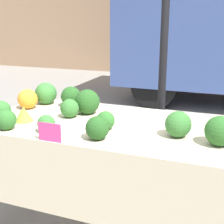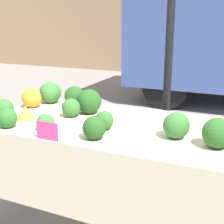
% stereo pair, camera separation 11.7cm
% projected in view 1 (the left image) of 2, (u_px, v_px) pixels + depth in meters
% --- Properties ---
extents(tent_pole, '(0.07, 0.07, 2.30)m').
position_uv_depth(tent_pole, '(163.00, 63.00, 2.79)').
color(tent_pole, black).
rests_on(tent_pole, ground_plane).
extents(market_table, '(1.82, 0.92, 0.83)m').
position_uv_depth(market_table, '(109.00, 140.00, 2.12)').
color(market_table, beige).
rests_on(market_table, ground_plane).
extents(orange_cauliflower, '(0.16, 0.16, 0.16)m').
position_uv_depth(orange_cauliflower, '(28.00, 99.00, 2.49)').
color(orange_cauliflower, orange).
rests_on(orange_cauliflower, market_table).
extents(romanesco_head, '(0.13, 0.13, 0.10)m').
position_uv_depth(romanesco_head, '(24.00, 114.00, 2.18)').
color(romanesco_head, '#93B238').
rests_on(romanesco_head, market_table).
extents(broccoli_head_0, '(0.12, 0.12, 0.12)m').
position_uv_depth(broccoli_head_0, '(105.00, 121.00, 2.01)').
color(broccoli_head_0, '#2D6628').
rests_on(broccoli_head_0, market_table).
extents(broccoli_head_1, '(0.17, 0.17, 0.17)m').
position_uv_depth(broccoli_head_1, '(220.00, 131.00, 1.74)').
color(broccoli_head_1, '#285B23').
rests_on(broccoli_head_1, market_table).
extents(broccoli_head_2, '(0.18, 0.18, 0.18)m').
position_uv_depth(broccoli_head_2, '(46.00, 93.00, 2.63)').
color(broccoli_head_2, '#387533').
rests_on(broccoli_head_2, market_table).
extents(broccoli_head_3, '(0.14, 0.14, 0.14)m').
position_uv_depth(broccoli_head_3, '(97.00, 128.00, 1.83)').
color(broccoli_head_3, '#23511E').
rests_on(broccoli_head_3, market_table).
extents(broccoli_head_4, '(0.16, 0.16, 0.16)m').
position_uv_depth(broccoli_head_4, '(178.00, 124.00, 1.87)').
color(broccoli_head_4, '#336B2D').
rests_on(broccoli_head_4, market_table).
extents(broccoli_head_5, '(0.13, 0.13, 0.13)m').
position_uv_depth(broccoli_head_5, '(6.00, 120.00, 2.01)').
color(broccoli_head_5, '#2D6628').
rests_on(broccoli_head_5, market_table).
extents(broccoli_head_6, '(0.17, 0.17, 0.17)m').
position_uv_depth(broccoli_head_6, '(71.00, 97.00, 2.55)').
color(broccoli_head_6, '#23511E').
rests_on(broccoli_head_6, market_table).
extents(broccoli_head_7, '(0.19, 0.19, 0.19)m').
position_uv_depth(broccoli_head_7, '(87.00, 102.00, 2.34)').
color(broccoli_head_7, '#23511E').
rests_on(broccoli_head_7, market_table).
extents(broccoli_head_8, '(0.15, 0.15, 0.15)m').
position_uv_depth(broccoli_head_8, '(1.00, 111.00, 2.18)').
color(broccoli_head_8, '#336B2D').
rests_on(broccoli_head_8, market_table).
extents(broccoli_head_9, '(0.14, 0.14, 0.14)m').
position_uv_depth(broccoli_head_9, '(70.00, 108.00, 2.26)').
color(broccoli_head_9, '#336B2D').
rests_on(broccoli_head_9, market_table).
extents(broccoli_head_10, '(0.11, 0.11, 0.11)m').
position_uv_depth(broccoli_head_10, '(46.00, 124.00, 1.96)').
color(broccoli_head_10, '#387533').
rests_on(broccoli_head_10, market_table).
extents(price_sign, '(0.15, 0.01, 0.11)m').
position_uv_depth(price_sign, '(50.00, 132.00, 1.81)').
color(price_sign, '#E53D84').
rests_on(price_sign, market_table).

